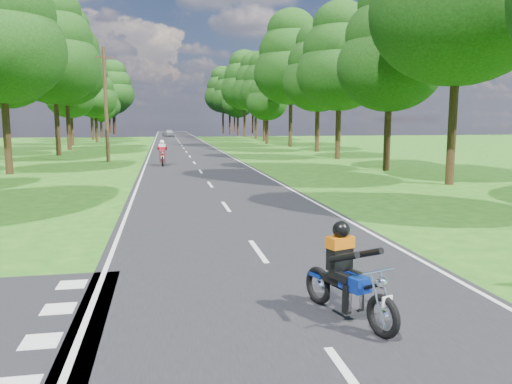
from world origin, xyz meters
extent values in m
plane|color=#1F5613|center=(0.00, 0.00, 0.00)|extent=(160.00, 160.00, 0.00)
cube|color=black|center=(0.00, 50.00, 0.01)|extent=(7.00, 140.00, 0.02)
cube|color=silver|center=(0.00, 2.00, 0.02)|extent=(0.12, 2.00, 0.01)
cube|color=silver|center=(0.00, 8.00, 0.02)|extent=(0.12, 2.00, 0.01)
cube|color=silver|center=(0.00, 14.00, 0.02)|extent=(0.12, 2.00, 0.01)
cube|color=silver|center=(0.00, 20.00, 0.02)|extent=(0.12, 2.00, 0.01)
cube|color=silver|center=(0.00, 26.00, 0.02)|extent=(0.12, 2.00, 0.01)
cube|color=silver|center=(0.00, 32.00, 0.02)|extent=(0.12, 2.00, 0.01)
cube|color=silver|center=(0.00, 38.00, 0.02)|extent=(0.12, 2.00, 0.01)
cube|color=silver|center=(0.00, 44.00, 0.02)|extent=(0.12, 2.00, 0.01)
cube|color=silver|center=(0.00, 50.00, 0.02)|extent=(0.12, 2.00, 0.01)
cube|color=silver|center=(0.00, 56.00, 0.02)|extent=(0.12, 2.00, 0.01)
cube|color=silver|center=(0.00, 62.00, 0.02)|extent=(0.12, 2.00, 0.01)
cube|color=silver|center=(0.00, 68.00, 0.02)|extent=(0.12, 2.00, 0.01)
cube|color=silver|center=(0.00, 74.00, 0.02)|extent=(0.12, 2.00, 0.01)
cube|color=silver|center=(0.00, 80.00, 0.02)|extent=(0.12, 2.00, 0.01)
cube|color=silver|center=(0.00, 86.00, 0.02)|extent=(0.12, 2.00, 0.01)
cube|color=silver|center=(0.00, 92.00, 0.02)|extent=(0.12, 2.00, 0.01)
cube|color=silver|center=(0.00, 98.00, 0.02)|extent=(0.12, 2.00, 0.01)
cube|color=silver|center=(0.00, 104.00, 0.02)|extent=(0.12, 2.00, 0.01)
cube|color=silver|center=(0.00, 110.00, 0.02)|extent=(0.12, 2.00, 0.01)
cube|color=silver|center=(0.00, 116.00, 0.02)|extent=(0.12, 2.00, 0.01)
cube|color=silver|center=(-3.30, 50.00, 0.02)|extent=(0.10, 140.00, 0.01)
cube|color=silver|center=(3.30, 50.00, 0.02)|extent=(0.10, 140.00, 0.01)
cube|color=silver|center=(-3.80, -2.10, 0.02)|extent=(0.50, 0.50, 0.01)
cube|color=silver|center=(-3.80, -0.90, 0.02)|extent=(0.50, 0.50, 0.01)
cube|color=silver|center=(-3.80, 0.30, 0.02)|extent=(0.50, 0.50, 0.01)
cylinder|color=black|center=(-10.57, 20.76, 1.96)|extent=(0.40, 0.40, 3.91)
ellipsoid|color=black|center=(-10.57, 20.76, 6.78)|extent=(6.85, 6.85, 5.82)
cylinder|color=black|center=(-12.94, 29.18, 1.90)|extent=(0.40, 0.40, 3.79)
ellipsoid|color=black|center=(-12.94, 29.18, 6.57)|extent=(6.64, 6.64, 5.64)
ellipsoid|color=black|center=(-12.94, 29.18, 8.41)|extent=(5.69, 5.69, 4.84)
cylinder|color=black|center=(-10.82, 35.60, 2.16)|extent=(0.40, 0.40, 4.32)
ellipsoid|color=black|center=(-10.82, 35.60, 7.47)|extent=(7.56, 7.56, 6.42)
ellipsoid|color=black|center=(-10.82, 35.60, 9.58)|extent=(6.48, 6.48, 5.51)
ellipsoid|color=black|center=(-10.82, 35.60, 11.68)|extent=(4.86, 4.86, 4.13)
cylinder|color=black|center=(-11.26, 43.10, 2.20)|extent=(0.40, 0.40, 4.40)
ellipsoid|color=black|center=(-11.26, 43.10, 7.62)|extent=(7.71, 7.71, 6.55)
ellipsoid|color=black|center=(-11.26, 43.10, 9.77)|extent=(6.60, 6.60, 5.61)
ellipsoid|color=black|center=(-11.26, 43.10, 11.92)|extent=(4.95, 4.95, 4.21)
cylinder|color=black|center=(-12.61, 52.78, 1.60)|extent=(0.40, 0.40, 3.20)
ellipsoid|color=black|center=(-12.61, 52.78, 5.54)|extent=(5.60, 5.60, 4.76)
ellipsoid|color=black|center=(-12.61, 52.78, 7.10)|extent=(4.80, 4.80, 4.08)
ellipsoid|color=black|center=(-12.61, 52.78, 8.66)|extent=(3.60, 3.60, 3.06)
cylinder|color=black|center=(-10.75, 60.15, 1.61)|extent=(0.40, 0.40, 3.22)
ellipsoid|color=black|center=(-10.75, 60.15, 5.58)|extent=(5.64, 5.64, 4.79)
ellipsoid|color=black|center=(-10.75, 60.15, 7.15)|extent=(4.83, 4.83, 4.11)
ellipsoid|color=black|center=(-10.75, 60.15, 8.72)|extent=(3.62, 3.62, 3.08)
cylinder|color=black|center=(-12.29, 67.91, 1.80)|extent=(0.40, 0.40, 3.61)
ellipsoid|color=black|center=(-12.29, 67.91, 6.25)|extent=(6.31, 6.31, 5.37)
ellipsoid|color=black|center=(-12.29, 67.91, 8.01)|extent=(5.41, 5.41, 4.60)
ellipsoid|color=black|center=(-12.29, 67.91, 9.76)|extent=(4.06, 4.06, 3.45)
cylinder|color=black|center=(-11.94, 75.74, 1.33)|extent=(0.40, 0.40, 2.67)
ellipsoid|color=black|center=(-11.94, 75.74, 4.62)|extent=(4.67, 4.67, 3.97)
ellipsoid|color=black|center=(-11.94, 75.74, 5.92)|extent=(4.00, 4.00, 3.40)
ellipsoid|color=black|center=(-11.94, 75.74, 7.22)|extent=(3.00, 3.00, 2.55)
cylinder|color=black|center=(-12.18, 84.90, 1.54)|extent=(0.40, 0.40, 3.09)
ellipsoid|color=black|center=(-12.18, 84.90, 5.34)|extent=(5.40, 5.40, 4.59)
ellipsoid|color=black|center=(-12.18, 84.90, 6.85)|extent=(4.63, 4.63, 3.93)
ellipsoid|color=black|center=(-12.18, 84.90, 8.35)|extent=(3.47, 3.47, 2.95)
cylinder|color=black|center=(-11.23, 91.41, 2.24)|extent=(0.40, 0.40, 4.48)
ellipsoid|color=black|center=(-11.23, 91.41, 7.75)|extent=(7.84, 7.84, 6.66)
ellipsoid|color=black|center=(-11.23, 91.41, 9.94)|extent=(6.72, 6.72, 5.71)
ellipsoid|color=black|center=(-11.23, 91.41, 12.12)|extent=(5.04, 5.04, 4.28)
cylinder|color=black|center=(-12.28, 100.39, 2.05)|extent=(0.40, 0.40, 4.09)
ellipsoid|color=black|center=(-12.28, 100.39, 7.09)|extent=(7.16, 7.16, 6.09)
ellipsoid|color=black|center=(-12.28, 100.39, 9.08)|extent=(6.14, 6.14, 5.22)
ellipsoid|color=black|center=(-12.28, 100.39, 11.08)|extent=(4.61, 4.61, 3.92)
cylinder|color=black|center=(11.06, 12.20, 2.28)|extent=(0.40, 0.40, 4.56)
ellipsoid|color=black|center=(11.06, 12.20, 7.89)|extent=(7.98, 7.98, 6.78)
cylinder|color=black|center=(10.92, 18.69, 1.75)|extent=(0.40, 0.40, 3.49)
ellipsoid|color=black|center=(10.92, 18.69, 6.05)|extent=(6.12, 6.12, 5.20)
ellipsoid|color=black|center=(10.92, 18.69, 7.75)|extent=(5.24, 5.24, 4.46)
ellipsoid|color=black|center=(10.92, 18.69, 9.46)|extent=(3.93, 3.93, 3.34)
cylinder|color=black|center=(11.06, 27.58, 1.85)|extent=(0.40, 0.40, 3.69)
ellipsoid|color=black|center=(11.06, 27.58, 6.39)|extent=(6.46, 6.46, 5.49)
ellipsoid|color=black|center=(11.06, 27.58, 8.19)|extent=(5.54, 5.54, 4.71)
ellipsoid|color=black|center=(11.06, 27.58, 9.99)|extent=(4.15, 4.15, 3.53)
cylinder|color=black|center=(12.17, 36.42, 1.87)|extent=(0.40, 0.40, 3.74)
ellipsoid|color=black|center=(12.17, 36.42, 6.48)|extent=(6.55, 6.55, 5.57)
ellipsoid|color=black|center=(12.17, 36.42, 8.31)|extent=(5.62, 5.62, 4.77)
ellipsoid|color=black|center=(12.17, 36.42, 10.13)|extent=(4.21, 4.21, 3.58)
cylinder|color=black|center=(11.72, 44.72, 2.32)|extent=(0.40, 0.40, 4.64)
ellipsoid|color=black|center=(11.72, 44.72, 8.04)|extent=(8.12, 8.12, 6.91)
ellipsoid|color=black|center=(11.72, 44.72, 10.30)|extent=(6.96, 6.96, 5.92)
ellipsoid|color=black|center=(11.72, 44.72, 12.56)|extent=(5.22, 5.22, 4.44)
cylinder|color=black|center=(10.55, 51.92, 1.45)|extent=(0.40, 0.40, 2.91)
ellipsoid|color=black|center=(10.55, 51.92, 5.03)|extent=(5.09, 5.09, 4.33)
ellipsoid|color=black|center=(10.55, 51.92, 6.45)|extent=(4.36, 4.36, 3.71)
ellipsoid|color=black|center=(10.55, 51.92, 7.87)|extent=(3.27, 3.27, 2.78)
cylinder|color=black|center=(11.77, 59.40, 1.94)|extent=(0.40, 0.40, 3.88)
ellipsoid|color=black|center=(11.77, 59.40, 6.71)|extent=(6.78, 6.78, 5.77)
ellipsoid|color=black|center=(11.77, 59.40, 8.60)|extent=(5.81, 5.81, 4.94)
ellipsoid|color=black|center=(11.77, 59.40, 10.49)|extent=(4.36, 4.36, 3.71)
cylinder|color=black|center=(12.10, 67.87, 2.09)|extent=(0.40, 0.40, 4.18)
ellipsoid|color=black|center=(12.10, 67.87, 7.23)|extent=(7.31, 7.31, 6.21)
ellipsoid|color=black|center=(12.10, 67.87, 9.27)|extent=(6.27, 6.27, 5.33)
ellipsoid|color=black|center=(12.10, 67.87, 11.31)|extent=(4.70, 4.70, 4.00)
cylinder|color=black|center=(11.80, 76.83, 2.32)|extent=(0.40, 0.40, 4.63)
ellipsoid|color=black|center=(11.80, 76.83, 8.02)|extent=(8.11, 8.11, 6.89)
ellipsoid|color=black|center=(11.80, 76.83, 10.28)|extent=(6.95, 6.95, 5.91)
ellipsoid|color=black|center=(11.80, 76.83, 12.54)|extent=(5.21, 5.21, 4.43)
cylinder|color=black|center=(11.69, 84.12, 1.68)|extent=(0.40, 0.40, 3.36)
ellipsoid|color=black|center=(11.69, 84.12, 5.82)|extent=(5.88, 5.88, 5.00)
ellipsoid|color=black|center=(11.69, 84.12, 7.46)|extent=(5.04, 5.04, 4.29)
ellipsoid|color=black|center=(11.69, 84.12, 9.10)|extent=(3.78, 3.78, 3.21)
cylinder|color=black|center=(11.14, 91.34, 2.04)|extent=(0.40, 0.40, 4.09)
ellipsoid|color=black|center=(11.14, 91.34, 7.07)|extent=(7.15, 7.15, 6.08)
ellipsoid|color=black|center=(11.14, 91.34, 9.07)|extent=(6.13, 6.13, 5.21)
ellipsoid|color=black|center=(11.14, 91.34, 11.06)|extent=(4.60, 4.60, 3.91)
cylinder|color=black|center=(10.68, 99.10, 2.24)|extent=(0.40, 0.40, 4.48)
ellipsoid|color=black|center=(10.68, 99.10, 7.76)|extent=(7.84, 7.84, 6.66)
ellipsoid|color=black|center=(10.68, 99.10, 9.94)|extent=(6.72, 6.72, 5.71)
ellipsoid|color=black|center=(10.68, 99.10, 12.13)|extent=(5.04, 5.04, 4.28)
cylinder|color=black|center=(-14.00, 110.00, 1.92)|extent=(0.40, 0.40, 3.84)
ellipsoid|color=black|center=(-14.00, 110.00, 6.65)|extent=(6.72, 6.72, 5.71)
ellipsoid|color=black|center=(-14.00, 110.00, 8.52)|extent=(5.76, 5.76, 4.90)
ellipsoid|color=black|center=(-14.00, 110.00, 10.39)|extent=(4.32, 4.32, 3.67)
cylinder|color=black|center=(15.00, 112.00, 2.08)|extent=(0.40, 0.40, 4.16)
ellipsoid|color=black|center=(15.00, 112.00, 7.20)|extent=(7.28, 7.28, 6.19)
ellipsoid|color=black|center=(15.00, 112.00, 9.23)|extent=(6.24, 6.24, 5.30)
ellipsoid|color=black|center=(15.00, 112.00, 11.26)|extent=(4.68, 4.68, 3.98)
cylinder|color=black|center=(-16.00, 95.00, 1.76)|extent=(0.40, 0.40, 3.52)
ellipsoid|color=black|center=(-16.00, 95.00, 6.09)|extent=(6.16, 6.16, 5.24)
ellipsoid|color=black|center=(-16.00, 95.00, 7.81)|extent=(5.28, 5.28, 4.49)
ellipsoid|color=black|center=(-16.00, 95.00, 9.53)|extent=(3.96, 3.96, 3.37)
cylinder|color=black|center=(17.00, 98.00, 2.24)|extent=(0.40, 0.40, 4.48)
ellipsoid|color=black|center=(17.00, 98.00, 7.76)|extent=(7.84, 7.84, 6.66)
ellipsoid|color=black|center=(17.00, 98.00, 9.94)|extent=(6.72, 6.72, 5.71)
ellipsoid|color=black|center=(17.00, 98.00, 12.12)|extent=(5.04, 5.04, 4.28)
cylinder|color=#382616|center=(-6.00, 28.00, 4.00)|extent=(0.26, 0.26, 8.00)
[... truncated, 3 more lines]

